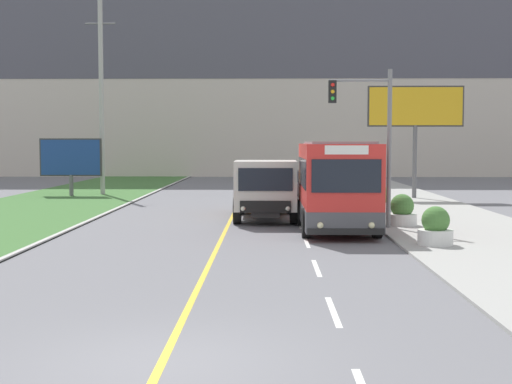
% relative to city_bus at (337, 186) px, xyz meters
% --- Properties ---
extents(ground_plane, '(300.00, 300.00, 0.00)m').
position_rel_city_bus_xyz_m(ground_plane, '(-3.96, -15.07, -1.61)').
color(ground_plane, slate).
extents(lane_marking_centre, '(2.88, 140.00, 0.01)m').
position_rel_city_bus_xyz_m(lane_marking_centre, '(-3.58, -12.71, -1.61)').
color(lane_marking_centre, gold).
rests_on(lane_marking_centre, ground_plane).
extents(apartment_block_background, '(80.00, 8.04, 25.38)m').
position_rel_city_bus_xyz_m(apartment_block_background, '(-3.96, 43.66, 11.08)').
color(apartment_block_background, beige).
rests_on(apartment_block_background, ground_plane).
extents(city_bus, '(2.62, 5.94, 3.18)m').
position_rel_city_bus_xyz_m(city_bus, '(0.00, 0.00, 0.00)').
color(city_bus, red).
rests_on(city_bus, ground_plane).
extents(dump_truck, '(2.49, 6.76, 2.44)m').
position_rel_city_bus_xyz_m(dump_truck, '(-2.53, 3.49, -0.36)').
color(dump_truck, black).
rests_on(dump_truck, ground_plane).
extents(car_distant, '(1.80, 4.30, 1.45)m').
position_rel_city_bus_xyz_m(car_distant, '(0.06, 17.79, -0.92)').
color(car_distant, black).
rests_on(car_distant, ground_plane).
extents(utility_pole_far, '(1.80, 0.28, 11.57)m').
position_rel_city_bus_xyz_m(utility_pole_far, '(-12.40, 17.62, 4.23)').
color(utility_pole_far, '#9E9E99').
rests_on(utility_pole_far, ground_plane).
extents(traffic_light_mast, '(2.28, 0.32, 5.77)m').
position_rel_city_bus_xyz_m(traffic_light_mast, '(1.28, 0.71, 2.07)').
color(traffic_light_mast, slate).
rests_on(traffic_light_mast, ground_plane).
extents(billboard_large, '(5.27, 0.24, 6.25)m').
position_rel_city_bus_xyz_m(billboard_large, '(5.69, 14.50, 3.26)').
color(billboard_large, '#59595B').
rests_on(billboard_large, ground_plane).
extents(billboard_small, '(3.61, 0.24, 3.38)m').
position_rel_city_bus_xyz_m(billboard_small, '(-13.98, 16.42, 0.60)').
color(billboard_small, '#59595B').
rests_on(billboard_small, ground_plane).
extents(planter_round_near, '(1.05, 1.05, 1.17)m').
position_rel_city_bus_xyz_m(planter_round_near, '(2.61, -3.68, -1.02)').
color(planter_round_near, silver).
rests_on(planter_round_near, sidewalk_right).
extents(planter_round_second, '(1.10, 1.10, 1.16)m').
position_rel_city_bus_xyz_m(planter_round_second, '(2.55, 1.39, -1.02)').
color(planter_round_second, silver).
rests_on(planter_round_second, sidewalk_right).
extents(planter_round_third, '(1.07, 1.07, 1.15)m').
position_rel_city_bus_xyz_m(planter_round_third, '(2.57, 6.45, -1.03)').
color(planter_round_third, silver).
rests_on(planter_round_third, sidewalk_right).
extents(planter_round_far, '(1.06, 1.06, 1.15)m').
position_rel_city_bus_xyz_m(planter_round_far, '(2.66, 11.52, -1.03)').
color(planter_round_far, silver).
rests_on(planter_round_far, sidewalk_right).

